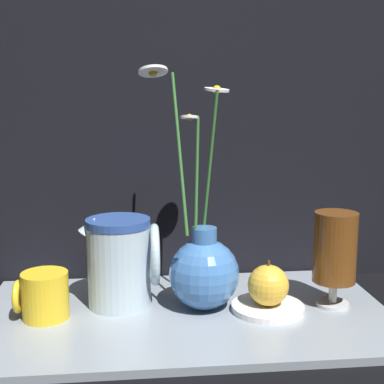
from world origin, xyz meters
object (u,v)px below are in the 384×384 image
object	(u,v)px
yellow_mug	(44,295)
ceramic_pitcher	(121,258)
tea_glass	(334,249)
orange_fruit	(268,285)
vase_with_flowers	(204,269)

from	to	relation	value
yellow_mug	ceramic_pitcher	bearing A→B (deg)	18.78
tea_glass	orange_fruit	world-z (taller)	tea_glass
vase_with_flowers	tea_glass	bearing A→B (deg)	-3.43
ceramic_pitcher	orange_fruit	world-z (taller)	ceramic_pitcher
orange_fruit	yellow_mug	bearing A→B (deg)	178.32
ceramic_pitcher	orange_fruit	bearing A→B (deg)	-12.35
yellow_mug	tea_glass	bearing A→B (deg)	0.19
ceramic_pitcher	tea_glass	distance (m)	0.34
tea_glass	yellow_mug	bearing A→B (deg)	-179.81
yellow_mug	tea_glass	size ratio (longest dim) A/B	0.52
ceramic_pitcher	orange_fruit	xyz separation A→B (m)	(0.23, -0.05, -0.04)
vase_with_flowers	ceramic_pitcher	world-z (taller)	vase_with_flowers
yellow_mug	orange_fruit	world-z (taller)	orange_fruit
yellow_mug	tea_glass	distance (m)	0.46
yellow_mug	tea_glass	xyz separation A→B (m)	(0.46, 0.00, 0.06)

